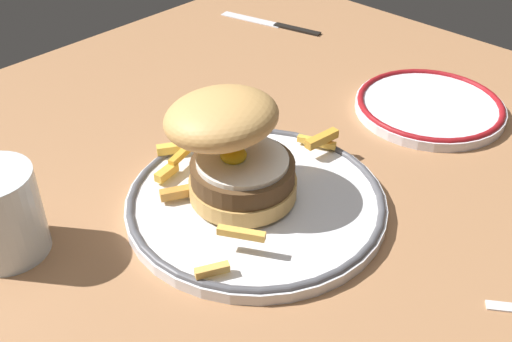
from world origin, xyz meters
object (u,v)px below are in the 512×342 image
water_glass (1,218)px  knife (278,24)px  side_plate (430,106)px  burger (231,145)px  dinner_plate (256,201)px

water_glass → knife: (56.39, 16.96, -3.61)cm
water_glass → side_plate: bearing=-17.2°
burger → side_plate: 31.00cm
dinner_plate → water_glass: bearing=148.4°
dinner_plate → knife: (36.22, 29.37, -0.58)cm
water_glass → knife: water_glass is taller
knife → side_plate: bearing=-102.8°
burger → side_plate: burger is taller
dinner_plate → water_glass: water_glass is taller
knife → dinner_plate: bearing=-141.0°
water_glass → side_plate: water_glass is taller
water_glass → side_plate: size_ratio=0.47×
side_plate → knife: side_plate is taller
burger → water_glass: burger is taller
burger → dinner_plate: bearing=-65.9°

